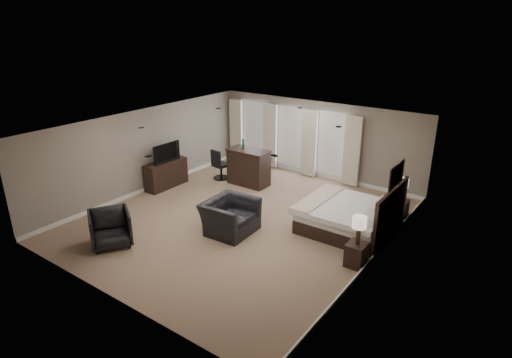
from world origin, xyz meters
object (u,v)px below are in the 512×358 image
Objects in this scene: bar_stool_left at (263,163)px; nightstand_far at (399,209)px; lamp_far at (402,190)px; dresser at (166,174)px; bar_stool_right at (260,174)px; tv at (165,159)px; desk_chair at (221,164)px; bed at (348,205)px; nightstand_near at (356,254)px; bar_counter at (249,167)px; armchair_near at (230,211)px; lamp_near at (359,230)px; armchair_far at (110,227)px.

nightstand_far is at bearing -8.68° from bar_stool_left.
lamp_far is 7.23m from dresser.
dresser is 3.05m from bar_stool_right.
desk_chair reaches higher than tv.
dresser is (-6.03, -0.61, -0.27)m from bed.
nightstand_near is 0.67× the size of bar_stool_left.
dresser is at bearing 173.07° from nightstand_near.
bar_counter reaches higher than desk_chair.
desk_chair is (-1.46, -0.24, 0.11)m from bar_stool_right.
nightstand_near is 0.51× the size of desk_chair.
armchair_near reaches higher than bar_stool_right.
dresser is at bearing 173.07° from lamp_near.
lamp_near reaches higher than dresser.
armchair_near is 3.90m from desk_chair.
bar_counter is (2.05, 1.72, -0.34)m from tv.
armchair_far is (1.73, -3.44, 0.04)m from dresser.
dresser reaches higher than bar_stool_right.
dresser is (-6.92, -2.06, -0.42)m from lamp_far.
lamp_far is (0.00, 0.00, 0.58)m from nightstand_far.
bed is at bearing -84.24° from tv.
armchair_far is at bearing -91.22° from bar_stool_left.
bar_counter is (-4.87, -0.34, -0.25)m from lamp_far.
bed is 4.73m from bar_stool_left.
armchair_near is at bearing -61.66° from bar_counter.
lamp_near reaches higher than bar_stool_right.
bar_stool_right is at bearing 160.90° from bed.
bar_stool_left is (-5.05, 3.67, 0.13)m from nightstand_near.
nightstand_near is 0.39× the size of bar_counter.
nightstand_near is at bearing 168.35° from desk_chair.
bar_counter is at bearing -49.94° from tv.
desk_chair is at bearing 157.62° from nightstand_near.
dresser is (-6.92, 0.84, 0.17)m from nightstand_near.
bed is at bearing 121.54° from nightstand_near.
lamp_near is at bearing 168.35° from desk_chair.
armchair_far is 5.11m from desk_chair.
bed is at bearing 121.54° from lamp_near.
nightstand_far is 2.96m from lamp_near.
bar_stool_right is at bearing 19.63° from bar_counter.
desk_chair is (-5.96, -0.45, 0.26)m from nightstand_far.
armchair_near reaches higher than dresser.
tv is 0.78× the size of bar_counter.
bar_counter reaches higher than armchair_near.
armchair_far is at bearing -153.40° from nightstand_near.
dresser is 1.43× the size of desk_chair.
dresser is (-6.92, -2.06, 0.17)m from nightstand_far.
desk_chair is at bearing -175.72° from nightstand_far.
dresser is (-6.92, 0.84, -0.43)m from lamp_near.
bed is 3.46× the size of lamp_far.
nightstand_far is at bearing 58.46° from bed.
nightstand_near is 0.50× the size of tv.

